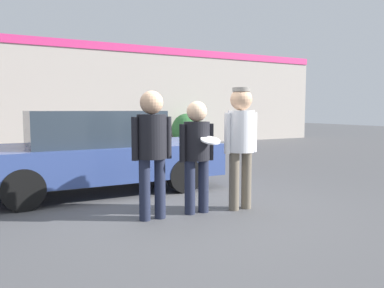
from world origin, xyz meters
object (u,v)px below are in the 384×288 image
(person_middle_with_frisbee, at_px, (197,147))
(shrub, at_px, (187,129))
(person_right, at_px, (241,135))
(parked_car_near, at_px, (97,151))
(person_left, at_px, (152,142))

(person_middle_with_frisbee, distance_m, shrub, 10.36)
(person_right, xyz_separation_m, parked_car_near, (-1.57, 2.26, -0.37))
(person_left, distance_m, shrub, 10.66)
(person_middle_with_frisbee, xyz_separation_m, shrub, (4.55, 9.30, -0.29))
(person_left, xyz_separation_m, person_middle_with_frisbee, (0.67, -0.01, -0.10))
(person_left, height_order, person_middle_with_frisbee, person_left)
(person_right, xyz_separation_m, shrub, (3.88, 9.41, -0.44))
(parked_car_near, bearing_deg, person_middle_with_frisbee, -67.32)
(person_middle_with_frisbee, relative_size, person_right, 0.89)
(parked_car_near, xyz_separation_m, shrub, (5.45, 7.15, -0.07))
(person_left, xyz_separation_m, shrub, (5.23, 9.28, -0.39))
(person_middle_with_frisbee, height_order, shrub, person_middle_with_frisbee)
(person_middle_with_frisbee, relative_size, parked_car_near, 0.38)
(person_right, height_order, shrub, person_right)
(person_right, height_order, parked_car_near, person_right)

